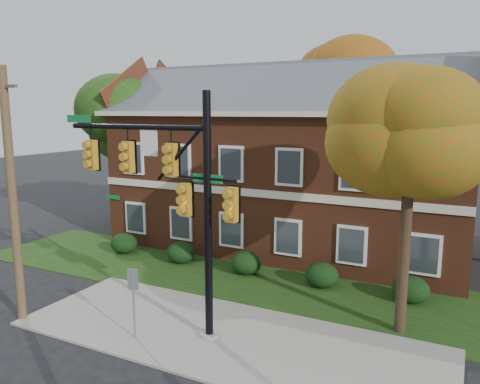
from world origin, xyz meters
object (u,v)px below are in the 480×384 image
at_px(tree_near_right, 419,130).
at_px(hedge_far_right, 411,289).
at_px(hedge_far_left, 124,243).
at_px(tree_far_rear, 353,86).
at_px(hedge_left, 181,252).
at_px(tree_left_rear, 130,121).
at_px(hedge_right, 322,275).
at_px(utility_pole, 13,196).
at_px(hedge_center, 246,263).
at_px(apartment_building, 290,154).
at_px(traffic_signal, 171,186).
at_px(sign_post, 133,292).

bearing_deg(tree_near_right, hedge_far_right, 94.52).
bearing_deg(tree_near_right, hedge_far_left, 168.73).
distance_m(tree_near_right, tree_far_rear, 17.12).
relative_size(hedge_left, tree_left_rear, 0.16).
distance_m(hedge_far_left, hedge_far_right, 14.00).
height_order(hedge_right, hedge_far_right, same).
relative_size(hedge_right, utility_pole, 0.16).
relative_size(hedge_left, hedge_center, 1.00).
xyz_separation_m(apartment_building, utility_pole, (-5.00, -12.95, -0.57)).
distance_m(hedge_right, traffic_signal, 8.04).
bearing_deg(hedge_left, hedge_right, 0.00).
bearing_deg(hedge_far_right, tree_near_right, -85.48).
xyz_separation_m(tree_near_right, tree_left_rear, (-16.95, 6.97, 0.01)).
distance_m(hedge_far_right, tree_far_rear, 16.51).
bearing_deg(tree_far_rear, traffic_signal, -93.52).
bearing_deg(hedge_right, tree_far_rear, 99.36).
bearing_deg(hedge_center, hedge_far_left, 180.00).
bearing_deg(hedge_far_left, utility_pole, -75.44).
bearing_deg(hedge_far_left, hedge_center, 0.00).
height_order(apartment_building, tree_far_rear, tree_far_rear).
distance_m(tree_near_right, sign_post, 10.16).
distance_m(hedge_left, traffic_signal, 8.19).
relative_size(tree_near_right, utility_pole, 0.99).
distance_m(tree_far_rear, traffic_signal, 19.42).
xyz_separation_m(tree_near_right, sign_post, (-7.70, -4.28, -5.05)).
xyz_separation_m(hedge_far_left, tree_far_rear, (8.34, 13.09, 8.32)).
bearing_deg(hedge_far_right, sign_post, -136.43).
bearing_deg(utility_pole, hedge_far_right, 36.42).
bearing_deg(apartment_building, sign_post, -92.21).
xyz_separation_m(hedge_center, hedge_far_right, (7.00, 0.00, 0.00)).
height_order(apartment_building, hedge_far_left, apartment_building).
relative_size(traffic_signal, utility_pole, 0.90).
xyz_separation_m(hedge_far_left, utility_pole, (2.00, -7.70, 3.89)).
xyz_separation_m(hedge_left, tree_near_right, (10.72, -2.83, 6.14)).
height_order(hedge_left, tree_near_right, tree_near_right).
xyz_separation_m(hedge_center, sign_post, (-0.48, -7.11, 1.09)).
bearing_deg(apartment_building, utility_pole, -111.11).
distance_m(hedge_left, tree_far_rear, 16.25).
relative_size(hedge_left, tree_near_right, 0.16).
height_order(apartment_building, tree_left_rear, apartment_building).
bearing_deg(tree_near_right, utility_pole, -158.30).
relative_size(hedge_far_left, tree_left_rear, 0.16).
height_order(apartment_building, hedge_left, apartment_building).
relative_size(tree_left_rear, utility_pole, 1.02).
xyz_separation_m(hedge_center, tree_near_right, (7.22, -2.83, 6.14)).
height_order(hedge_left, tree_left_rear, tree_left_rear).
bearing_deg(hedge_right, hedge_center, 180.00).
bearing_deg(utility_pole, traffic_signal, 23.08).
xyz_separation_m(hedge_far_left, hedge_left, (3.50, 0.00, 0.00)).
relative_size(tree_near_right, tree_left_rear, 0.97).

